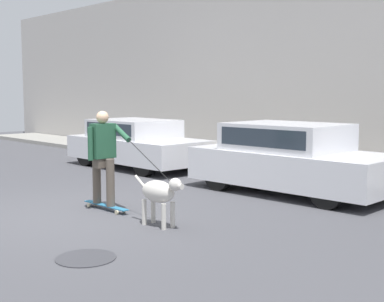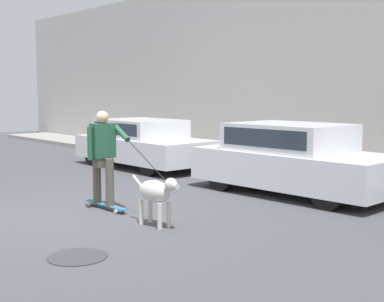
{
  "view_description": "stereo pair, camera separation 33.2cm",
  "coord_description": "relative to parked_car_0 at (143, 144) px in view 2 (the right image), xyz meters",
  "views": [
    {
      "loc": [
        7.38,
        -4.57,
        1.96
      ],
      "look_at": [
        0.77,
        1.76,
        0.95
      ],
      "focal_mm": 50.0,
      "sensor_mm": 36.0,
      "label": 1
    },
    {
      "loc": [
        7.61,
        -4.32,
        1.96
      ],
      "look_at": [
        0.77,
        1.76,
        0.95
      ],
      "focal_mm": 50.0,
      "sensor_mm": 36.0,
      "label": 2
    }
  ],
  "objects": [
    {
      "name": "ground_plane",
      "position": [
        3.61,
        -3.94,
        -0.62
      ],
      "size": [
        36.0,
        36.0,
        0.0
      ],
      "primitive_type": "plane",
      "color": "#47474C"
    },
    {
      "name": "back_wall",
      "position": [
        3.61,
        3.17,
        2.0
      ],
      "size": [
        32.0,
        0.3,
        5.24
      ],
      "color": "#B2ADA8",
      "rests_on": "ground_plane"
    },
    {
      "name": "sidewalk_curb",
      "position": [
        3.61,
        2.04,
        -0.56
      ],
      "size": [
        30.0,
        1.93,
        0.13
      ],
      "color": "gray",
      "rests_on": "ground_plane"
    },
    {
      "name": "parked_car_0",
      "position": [
        0.0,
        0.0,
        0.0
      ],
      "size": [
        4.0,
        1.79,
        1.25
      ],
      "rotation": [
        0.0,
        0.0,
        0.0
      ],
      "color": "black",
      "rests_on": "ground_plane"
    },
    {
      "name": "parked_car_1",
      "position": [
        4.88,
        -0.0,
        0.04
      ],
      "size": [
        4.01,
        1.93,
        1.36
      ],
      "rotation": [
        0.0,
        0.0,
        0.03
      ],
      "color": "black",
      "rests_on": "ground_plane"
    },
    {
      "name": "dog",
      "position": [
        5.12,
        -3.55,
        -0.12
      ],
      "size": [
        1.02,
        0.35,
        0.76
      ],
      "rotation": [
        0.0,
        0.0,
        0.04
      ],
      "color": "beige",
      "rests_on": "ground_plane"
    },
    {
      "name": "skateboarder",
      "position": [
        3.62,
        -3.5,
        0.32
      ],
      "size": [
        2.35,
        0.58,
        1.65
      ],
      "rotation": [
        0.0,
        0.0,
        0.02
      ],
      "color": "beige",
      "rests_on": "ground_plane"
    },
    {
      "name": "manhole_cover",
      "position": [
        5.68,
        -5.17,
        -0.62
      ],
      "size": [
        0.72,
        0.72,
        0.01
      ],
      "color": "#38383D",
      "rests_on": "ground_plane"
    },
    {
      "name": "fire_hydrant",
      "position": [
        2.28,
        0.82,
        -0.27
      ],
      "size": [
        0.18,
        0.18,
        0.66
      ],
      "color": "gold",
      "rests_on": "ground_plane"
    }
  ]
}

